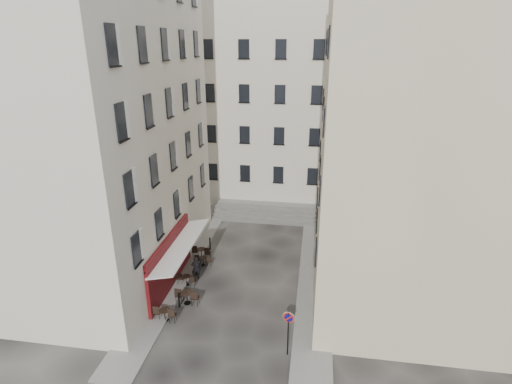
% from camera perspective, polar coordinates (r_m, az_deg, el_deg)
% --- Properties ---
extents(ground, '(90.00, 90.00, 0.00)m').
position_cam_1_polar(ground, '(24.72, -2.70, -15.37)').
color(ground, black).
rests_on(ground, ground).
extents(sidewalk_left, '(2.00, 22.00, 0.12)m').
position_cam_1_polar(sidewalk_left, '(28.97, -10.01, -9.66)').
color(sidewalk_left, slate).
rests_on(sidewalk_left, ground).
extents(sidewalk_right, '(2.00, 18.00, 0.12)m').
position_cam_1_polar(sidewalk_right, '(26.81, 8.29, -12.26)').
color(sidewalk_right, slate).
rests_on(sidewalk_right, ground).
extents(building_left, '(12.20, 16.20, 20.60)m').
position_cam_1_polar(building_left, '(27.23, -24.32, 9.94)').
color(building_left, beige).
rests_on(building_left, ground).
extents(building_right, '(12.20, 14.20, 18.60)m').
position_cam_1_polar(building_right, '(24.49, 23.71, 6.61)').
color(building_right, tan).
rests_on(building_right, ground).
extents(building_back, '(18.20, 10.20, 18.60)m').
position_cam_1_polar(building_back, '(39.26, 1.15, 12.99)').
color(building_back, beige).
rests_on(building_back, ground).
extents(cafe_storefront, '(1.74, 7.30, 3.50)m').
position_cam_1_polar(cafe_storefront, '(25.58, -11.98, -9.48)').
color(cafe_storefront, '#4D0B0F').
rests_on(cafe_storefront, ground).
extents(stone_steps, '(9.00, 3.15, 0.80)m').
position_cam_1_polar(stone_steps, '(35.35, 1.27, -2.92)').
color(stone_steps, '#5C5A57').
rests_on(stone_steps, ground).
extents(bollard_near, '(0.12, 0.12, 0.98)m').
position_cam_1_polar(bollard_near, '(24.40, -10.97, -14.80)').
color(bollard_near, black).
rests_on(bollard_near, ground).
extents(bollard_mid, '(0.12, 0.12, 0.98)m').
position_cam_1_polar(bollard_mid, '(27.16, -8.53, -10.64)').
color(bollard_mid, black).
rests_on(bollard_mid, ground).
extents(bollard_far, '(0.12, 0.12, 0.98)m').
position_cam_1_polar(bollard_far, '(30.07, -6.60, -7.26)').
color(bollard_far, black).
rests_on(bollard_far, ground).
extents(no_parking_sign, '(0.56, 0.18, 2.51)m').
position_cam_1_polar(no_parking_sign, '(20.24, 4.64, -18.44)').
color(no_parking_sign, black).
rests_on(no_parking_sign, ground).
extents(bistro_table_a, '(1.30, 0.61, 0.91)m').
position_cam_1_polar(bistro_table_a, '(23.57, -12.87, -16.57)').
color(bistro_table_a, black).
rests_on(bistro_table_a, ground).
extents(bistro_table_b, '(1.43, 0.67, 1.00)m').
position_cam_1_polar(bistro_table_b, '(24.57, -9.80, -14.46)').
color(bistro_table_b, black).
rests_on(bistro_table_b, ground).
extents(bistro_table_c, '(1.19, 0.56, 0.84)m').
position_cam_1_polar(bistro_table_c, '(26.25, -9.90, -12.19)').
color(bistro_table_c, black).
rests_on(bistro_table_c, ground).
extents(bistro_table_d, '(1.14, 0.53, 0.80)m').
position_cam_1_polar(bistro_table_d, '(28.17, -7.55, -9.63)').
color(bistro_table_d, black).
rests_on(bistro_table_d, ground).
extents(bistro_table_e, '(1.34, 0.63, 0.94)m').
position_cam_1_polar(bistro_table_e, '(29.02, -7.77, -8.51)').
color(bistro_table_e, black).
rests_on(bistro_table_e, ground).
extents(pedestrian, '(0.69, 0.60, 1.59)m').
position_cam_1_polar(pedestrian, '(26.61, -8.61, -10.68)').
color(pedestrian, '#232228').
rests_on(pedestrian, ground).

